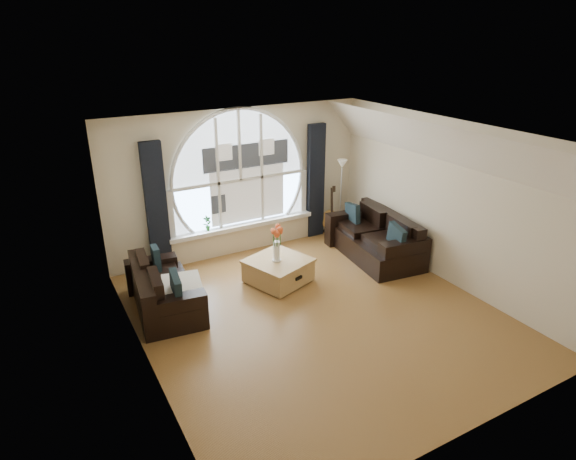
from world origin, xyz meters
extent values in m
cube|color=brown|center=(0.00, 0.00, 0.00)|extent=(5.00, 5.50, 0.01)
cube|color=silver|center=(0.00, 0.00, 2.70)|extent=(5.00, 5.50, 0.01)
cube|color=beige|center=(0.00, 2.75, 1.35)|extent=(5.00, 0.01, 2.70)
cube|color=beige|center=(0.00, -2.75, 1.35)|extent=(5.00, 0.01, 2.70)
cube|color=beige|center=(-2.50, 0.00, 1.35)|extent=(0.01, 5.50, 2.70)
cube|color=beige|center=(2.50, 0.00, 1.35)|extent=(0.01, 5.50, 2.70)
cube|color=silver|center=(2.20, 0.00, 2.35)|extent=(0.92, 5.50, 0.72)
cube|color=silver|center=(0.00, 2.72, 1.62)|extent=(2.60, 0.06, 2.15)
cube|color=white|center=(0.00, 2.65, 0.51)|extent=(2.90, 0.22, 0.08)
cube|color=white|center=(0.00, 2.69, 1.62)|extent=(2.76, 0.08, 2.15)
cube|color=silver|center=(0.15, 2.71, 1.50)|extent=(1.70, 0.02, 1.50)
cube|color=black|center=(-1.60, 2.63, 1.15)|extent=(0.35, 0.12, 2.30)
cube|color=black|center=(1.60, 2.63, 1.15)|extent=(0.35, 0.12, 2.30)
cube|color=black|center=(-1.94, 1.27, 0.40)|extent=(1.00, 1.72, 0.73)
cube|color=black|center=(1.99, 1.17, 0.40)|extent=(1.15, 1.97, 0.83)
cube|color=#A9834F|center=(-0.02, 1.19, 0.22)|extent=(1.17, 1.17, 0.45)
cube|color=silver|center=(-1.74, 1.00, 0.50)|extent=(0.65, 0.65, 0.10)
cube|color=white|center=(-0.06, 1.17, 0.80)|extent=(0.24, 0.24, 0.70)
cube|color=#B2B2B2|center=(2.03, 2.35, 0.80)|extent=(0.24, 0.24, 1.60)
cube|color=#996725|center=(1.91, 2.55, 0.53)|extent=(0.43, 0.37, 1.06)
imported|color=#1E6023|center=(-0.71, 2.65, 0.69)|extent=(0.16, 0.12, 0.28)
camera|label=1|loc=(-3.48, -5.32, 4.00)|focal=30.62mm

